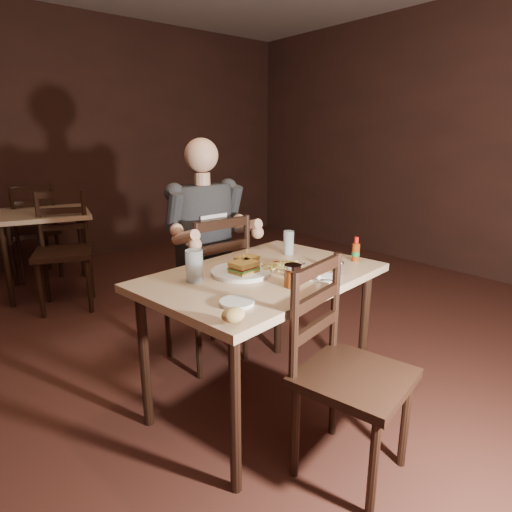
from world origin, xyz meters
TOP-DOWN VIEW (x-y plane):
  - room_shell at (0.00, 0.00)m, footprint 7.00×7.00m
  - main_table at (-0.25, -0.20)m, footprint 1.30×0.96m
  - bg_table at (-0.63, 2.50)m, footprint 0.97×0.97m
  - chair_far at (-0.19, 0.44)m, footprint 0.47×0.51m
  - chair_near at (-0.26, -0.82)m, footprint 0.53×0.56m
  - bg_chair_far at (-0.63, 3.05)m, footprint 0.48×0.52m
  - bg_chair_near at (-0.63, 1.95)m, footprint 0.61×0.63m
  - diner at (-0.19, 0.39)m, footprint 0.55×0.44m
  - dinner_plate at (-0.34, -0.15)m, footprint 0.34×0.34m
  - sandwich_left at (-0.35, -0.19)m, footprint 0.14×0.12m
  - sandwich_right at (-0.28, -0.12)m, footprint 0.12×0.11m
  - fries_pile at (-0.14, -0.25)m, footprint 0.26×0.20m
  - ketchup_dollop at (-0.11, -0.16)m, footprint 0.05×0.05m
  - glass_left at (-0.58, -0.09)m, footprint 0.09×0.09m
  - glass_right at (0.11, -0.03)m, footprint 0.07×0.07m
  - hot_sauce at (0.30, -0.37)m, footprint 0.05×0.05m
  - salt_shaker at (-0.09, -0.44)m, footprint 0.04×0.04m
  - pepper_shaker at (0.06, -0.46)m, footprint 0.04×0.04m
  - syrup_dispenser at (-0.27, -0.45)m, footprint 0.09×0.09m
  - napkin at (-0.07, -0.44)m, footprint 0.20×0.19m
  - knife at (-0.12, -0.47)m, footprint 0.13×0.16m
  - fork at (-0.20, -0.37)m, footprint 0.06×0.15m
  - side_plate at (-0.60, -0.46)m, footprint 0.16×0.16m
  - bread_roll at (-0.73, -0.61)m, footprint 0.10×0.09m

SIDE VIEW (x-z plane):
  - chair_near at x=-0.26m, z-range 0.00..0.94m
  - chair_far at x=-0.19m, z-range 0.00..0.98m
  - bg_chair_far at x=-0.63m, z-range 0.00..0.99m
  - bg_chair_near at x=-0.63m, z-range 0.00..0.99m
  - bg_table at x=-0.63m, z-range 0.30..1.07m
  - main_table at x=-0.25m, z-range 0.30..1.07m
  - napkin at x=-0.07m, z-range 0.77..0.77m
  - side_plate at x=-0.60m, z-range 0.77..0.78m
  - knife at x=-0.12m, z-range 0.77..0.78m
  - fork at x=-0.20m, z-range 0.77..0.78m
  - dinner_plate at x=-0.34m, z-range 0.77..0.79m
  - ketchup_dollop at x=-0.11m, z-range 0.79..0.80m
  - pepper_shaker at x=0.06m, z-range 0.77..0.83m
  - salt_shaker at x=-0.09m, z-range 0.77..0.83m
  - fries_pile at x=-0.14m, z-range 0.79..0.82m
  - bread_roll at x=-0.73m, z-range 0.78..0.84m
  - syrup_dispenser at x=-0.27m, z-range 0.77..0.88m
  - sandwich_right at x=-0.28m, z-range 0.79..0.88m
  - hot_sauce at x=0.30m, z-range 0.77..0.91m
  - sandwich_left at x=-0.35m, z-range 0.79..0.89m
  - glass_right at x=0.11m, z-range 0.77..0.91m
  - glass_left at x=-0.58m, z-range 0.77..0.92m
  - diner at x=-0.19m, z-range 0.51..1.44m
  - room_shell at x=0.00m, z-range -2.10..4.90m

